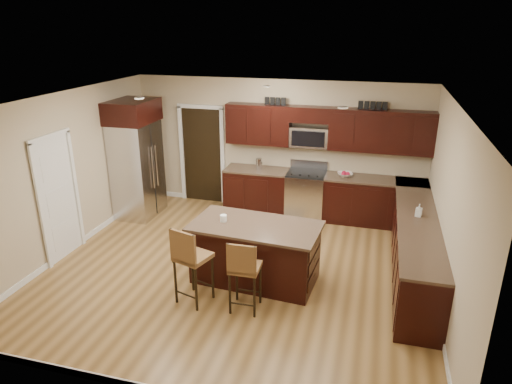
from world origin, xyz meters
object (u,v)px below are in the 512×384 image
(island, at_px, (255,254))
(refrigerator, at_px, (136,158))
(stool_left, at_px, (190,257))
(stool_mid, at_px, (244,268))
(range, at_px, (306,194))

(island, distance_m, refrigerator, 3.58)
(stool_left, bearing_deg, refrigerator, 147.12)
(stool_left, relative_size, refrigerator, 0.49)
(stool_mid, relative_size, refrigerator, 0.45)
(island, bearing_deg, range, 87.21)
(island, xyz_separation_m, stool_left, (-0.70, -0.85, 0.29))
(stool_left, bearing_deg, stool_mid, 17.23)
(island, distance_m, stool_mid, 0.88)
(stool_left, distance_m, stool_mid, 0.78)
(island, relative_size, stool_left, 1.72)
(range, distance_m, island, 2.67)
(island, relative_size, stool_mid, 1.86)
(island, relative_size, refrigerator, 0.84)
(island, height_order, stool_mid, stool_mid)
(island, xyz_separation_m, refrigerator, (-2.97, 1.85, 0.77))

